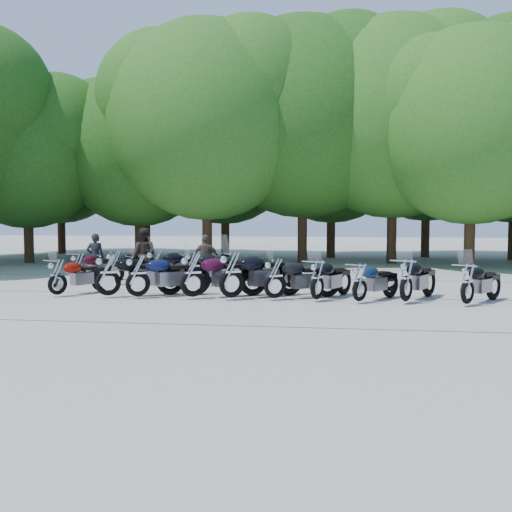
# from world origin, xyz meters

# --- Properties ---
(ground) EXTENTS (90.00, 90.00, 0.00)m
(ground) POSITION_xyz_m (0.00, 0.00, 0.00)
(ground) COLOR #A8A298
(ground) RESTS_ON ground
(tree_1) EXTENTS (6.97, 6.97, 8.55)m
(tree_1) POSITION_xyz_m (-12.04, 11.24, 5.06)
(tree_1) COLOR #3A2614
(tree_1) RESTS_ON ground
(tree_2) EXTENTS (7.31, 7.31, 8.97)m
(tree_2) POSITION_xyz_m (-7.25, 12.84, 5.31)
(tree_2) COLOR #3A2614
(tree_2) RESTS_ON ground
(tree_3) EXTENTS (8.70, 8.70, 10.67)m
(tree_3) POSITION_xyz_m (-3.57, 11.24, 6.32)
(tree_3) COLOR #3A2614
(tree_3) RESTS_ON ground
(tree_4) EXTENTS (9.13, 9.13, 11.20)m
(tree_4) POSITION_xyz_m (0.54, 13.09, 6.64)
(tree_4) COLOR #3A2614
(tree_4) RESTS_ON ground
(tree_5) EXTENTS (9.04, 9.04, 11.10)m
(tree_5) POSITION_xyz_m (4.61, 13.20, 6.57)
(tree_5) COLOR #3A2614
(tree_5) RESTS_ON ground
(tree_6) EXTENTS (8.00, 8.00, 9.82)m
(tree_6) POSITION_xyz_m (7.55, 10.82, 5.81)
(tree_6) COLOR #3A2614
(tree_6) RESTS_ON ground
(tree_9) EXTENTS (7.59, 7.59, 9.32)m
(tree_9) POSITION_xyz_m (-13.53, 17.59, 5.52)
(tree_9) COLOR #3A2614
(tree_9) RESTS_ON ground
(tree_10) EXTENTS (7.78, 7.78, 9.55)m
(tree_10) POSITION_xyz_m (-8.29, 16.97, 5.66)
(tree_10) COLOR #3A2614
(tree_10) RESTS_ON ground
(tree_11) EXTENTS (7.56, 7.56, 9.28)m
(tree_11) POSITION_xyz_m (-3.76, 16.43, 5.49)
(tree_11) COLOR #3A2614
(tree_11) RESTS_ON ground
(tree_12) EXTENTS (7.88, 7.88, 9.67)m
(tree_12) POSITION_xyz_m (1.80, 16.47, 5.72)
(tree_12) COLOR #3A2614
(tree_12) RESTS_ON ground
(tree_13) EXTENTS (8.31, 8.31, 10.20)m
(tree_13) POSITION_xyz_m (6.69, 17.47, 6.04)
(tree_13) COLOR #3A2614
(tree_13) RESTS_ON ground
(motorcycle_0) EXTENTS (1.54, 2.11, 1.17)m
(motorcycle_0) POSITION_xyz_m (-5.32, 0.51, 0.58)
(motorcycle_0) COLOR #7A0D04
(motorcycle_0) RESTS_ON ground
(motorcycle_1) EXTENTS (2.42, 1.81, 1.34)m
(motorcycle_1) POSITION_xyz_m (-3.87, 0.49, 0.67)
(motorcycle_1) COLOR black
(motorcycle_1) RESTS_ON ground
(motorcycle_2) EXTENTS (2.33, 1.91, 1.32)m
(motorcycle_2) POSITION_xyz_m (-3.03, 0.48, 0.66)
(motorcycle_2) COLOR #0C1336
(motorcycle_2) RESTS_ON ground
(motorcycle_3) EXTENTS (2.45, 1.92, 1.37)m
(motorcycle_3) POSITION_xyz_m (-1.55, 0.57, 0.69)
(motorcycle_3) COLOR #370720
(motorcycle_3) RESTS_ON ground
(motorcycle_4) EXTENTS (2.48, 2.21, 1.44)m
(motorcycle_4) POSITION_xyz_m (-0.51, 0.56, 0.72)
(motorcycle_4) COLOR black
(motorcycle_4) RESTS_ON ground
(motorcycle_5) EXTENTS (2.24, 1.73, 1.25)m
(motorcycle_5) POSITION_xyz_m (0.62, 0.66, 0.63)
(motorcycle_5) COLOR black
(motorcycle_5) RESTS_ON ground
(motorcycle_6) EXTENTS (1.54, 2.21, 1.21)m
(motorcycle_6) POSITION_xyz_m (1.72, 0.61, 0.61)
(motorcycle_6) COLOR black
(motorcycle_6) RESTS_ON ground
(motorcycle_7) EXTENTS (1.68, 2.01, 1.15)m
(motorcycle_7) POSITION_xyz_m (2.79, 0.44, 0.57)
(motorcycle_7) COLOR #0C1B38
(motorcycle_7) RESTS_ON ground
(motorcycle_8) EXTENTS (1.65, 2.31, 1.27)m
(motorcycle_8) POSITION_xyz_m (3.94, 0.55, 0.64)
(motorcycle_8) COLOR black
(motorcycle_8) RESTS_ON ground
(motorcycle_9) EXTENTS (1.75, 2.05, 1.18)m
(motorcycle_9) POSITION_xyz_m (5.38, 0.34, 0.59)
(motorcycle_9) COLOR black
(motorcycle_9) RESTS_ON ground
(motorcycle_10) EXTENTS (1.43, 2.11, 1.15)m
(motorcycle_10) POSITION_xyz_m (-6.00, 3.33, 0.58)
(motorcycle_10) COLOR #380714
(motorcycle_10) RESTS_ON ground
(motorcycle_11) EXTENTS (1.99, 2.05, 1.24)m
(motorcycle_11) POSITION_xyz_m (-4.79, 3.37, 0.62)
(motorcycle_11) COLOR black
(motorcycle_11) RESTS_ON ground
(motorcycle_12) EXTENTS (2.33, 1.84, 1.31)m
(motorcycle_12) POSITION_xyz_m (-3.41, 3.31, 0.65)
(motorcycle_12) COLOR black
(motorcycle_12) RESTS_ON ground
(motorcycle_13) EXTENTS (1.99, 2.16, 1.27)m
(motorcycle_13) POSITION_xyz_m (-2.18, 3.10, 0.64)
(motorcycle_13) COLOR black
(motorcycle_13) RESTS_ON ground
(rider_0) EXTENTS (0.69, 0.58, 1.60)m
(rider_0) POSITION_xyz_m (-5.97, 4.58, 0.80)
(rider_0) COLOR black
(rider_0) RESTS_ON ground
(rider_1) EXTENTS (0.89, 0.70, 1.81)m
(rider_1) POSITION_xyz_m (-4.14, 4.28, 0.90)
(rider_1) COLOR black
(rider_1) RESTS_ON ground
(rider_2) EXTENTS (0.98, 0.55, 1.58)m
(rider_2) POSITION_xyz_m (-2.10, 4.47, 0.79)
(rider_2) COLOR brown
(rider_2) RESTS_ON ground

